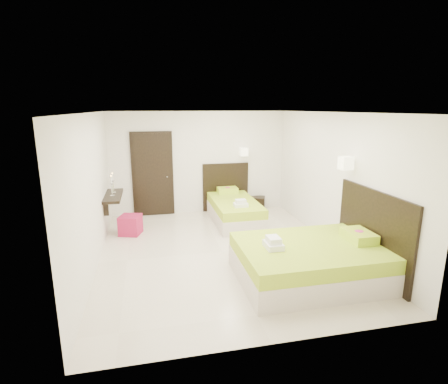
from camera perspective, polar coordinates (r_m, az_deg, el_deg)
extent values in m
plane|color=beige|center=(6.77, -0.28, -9.72)|extent=(5.50, 5.50, 0.00)
cube|color=beige|center=(8.44, 1.72, -3.75)|extent=(1.01, 2.03, 0.32)
cube|color=#91B81D|center=(8.37, 1.74, -2.02)|extent=(1.00, 2.01, 0.20)
cube|color=black|center=(9.25, 0.25, 0.82)|extent=(1.22, 0.05, 1.27)
cube|color=#BEE029|center=(9.04, 0.57, 0.30)|extent=(0.51, 0.35, 0.14)
cylinder|color=#E83688|center=(9.03, 0.57, 0.75)|extent=(0.12, 0.12, 0.00)
cube|color=white|center=(7.81, 2.75, -2.10)|extent=(0.30, 0.22, 0.08)
cube|color=white|center=(7.79, 2.75, -1.52)|extent=(0.23, 0.17, 0.08)
cube|color=#FAF4CD|center=(9.05, 3.27, 6.56)|extent=(0.18, 0.18, 0.20)
cylinder|color=#2D2116|center=(9.13, 3.14, 6.62)|extent=(0.03, 0.16, 0.03)
cube|color=beige|center=(5.88, 13.68, -12.00)|extent=(2.25, 1.68, 0.36)
cube|color=#91B81D|center=(5.76, 13.85, -9.38)|extent=(2.22, 1.67, 0.22)
cube|color=black|center=(6.22, 23.09, -6.08)|extent=(0.05, 1.91, 1.40)
cube|color=#BEE029|center=(6.09, 21.12, -6.69)|extent=(0.38, 0.56, 0.16)
cylinder|color=#E83688|center=(6.07, 21.19, -5.97)|extent=(0.13, 0.13, 0.00)
cube|color=white|center=(5.46, 8.05, -8.60)|extent=(0.25, 0.34, 0.09)
cube|color=white|center=(5.43, 8.08, -7.72)|extent=(0.19, 0.25, 0.09)
cube|color=#FAF4CD|center=(6.47, 19.27, 4.48)|extent=(0.20, 0.20, 0.22)
cylinder|color=#2D2116|center=(6.51, 19.87, 4.49)|extent=(0.16, 0.03, 0.03)
cube|color=black|center=(9.47, 5.46, -1.81)|extent=(0.49, 0.46, 0.34)
cube|color=maroon|center=(7.86, -15.02, -5.20)|extent=(0.53, 0.53, 0.42)
cube|color=black|center=(8.94, -11.57, 2.82)|extent=(1.02, 0.06, 2.14)
cube|color=black|center=(8.90, -11.56, 2.78)|extent=(0.88, 0.04, 2.06)
cylinder|color=silver|center=(8.89, -9.28, 2.53)|extent=(0.03, 0.10, 0.03)
cube|color=black|center=(7.93, -17.64, -0.60)|extent=(0.35, 1.20, 0.06)
cube|color=black|center=(7.55, -18.71, -2.57)|extent=(0.10, 0.04, 0.30)
cube|color=black|center=(8.42, -18.09, -0.90)|extent=(0.10, 0.04, 0.30)
cylinder|color=silver|center=(7.78, -17.75, -0.58)|extent=(0.10, 0.10, 0.02)
cylinder|color=silver|center=(7.75, -17.81, 0.28)|extent=(0.02, 0.02, 0.22)
cone|color=silver|center=(7.73, -17.88, 1.21)|extent=(0.07, 0.07, 0.04)
cylinder|color=white|center=(7.71, -17.93, 1.90)|extent=(0.02, 0.02, 0.15)
sphere|color=#FFB23F|center=(7.69, -17.98, 2.54)|extent=(0.02, 0.02, 0.02)
cylinder|color=silver|center=(8.07, -17.57, -0.07)|extent=(0.10, 0.10, 0.02)
cylinder|color=silver|center=(8.04, -17.63, 0.76)|extent=(0.02, 0.02, 0.22)
cone|color=silver|center=(8.02, -17.70, 1.66)|extent=(0.07, 0.07, 0.04)
cylinder|color=white|center=(8.00, -17.75, 2.33)|extent=(0.02, 0.02, 0.15)
sphere|color=#FFB23F|center=(7.98, -17.79, 2.94)|extent=(0.02, 0.02, 0.02)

